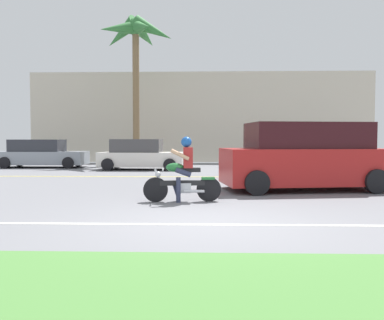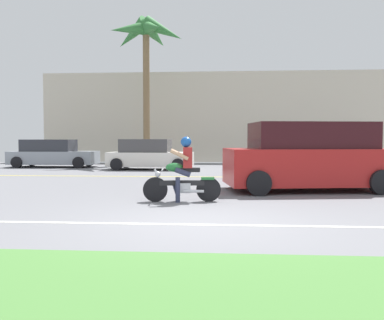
# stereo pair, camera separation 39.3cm
# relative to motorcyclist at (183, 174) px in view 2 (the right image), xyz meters

# --- Properties ---
(ground) EXTENTS (56.00, 30.00, 0.04)m
(ground) POSITION_rel_motorcyclist_xyz_m (0.51, 0.67, -0.64)
(ground) COLOR slate
(lane_line_near) EXTENTS (50.40, 0.12, 0.01)m
(lane_line_near) POSITION_rel_motorcyclist_xyz_m (0.51, -2.58, -0.62)
(lane_line_near) COLOR silver
(lane_line_near) RESTS_ON ground
(lane_line_far) EXTENTS (50.40, 0.12, 0.01)m
(lane_line_far) POSITION_rel_motorcyclist_xyz_m (0.51, 6.37, -0.62)
(lane_line_far) COLOR yellow
(lane_line_far) RESTS_ON ground
(motorcyclist) EXTENTS (1.77, 0.58, 1.48)m
(motorcyclist) POSITION_rel_motorcyclist_xyz_m (0.00, 0.00, 0.00)
(motorcyclist) COLOR black
(motorcyclist) RESTS_ON ground
(suv_nearby) EXTENTS (4.77, 2.73, 1.88)m
(suv_nearby) POSITION_rel_motorcyclist_xyz_m (3.27, 2.35, 0.29)
(suv_nearby) COLOR #AD1E1E
(suv_nearby) RESTS_ON ground
(parked_car_0) EXTENTS (4.33, 1.89, 1.41)m
(parked_car_0) POSITION_rel_motorcyclist_xyz_m (-7.80, 11.51, 0.04)
(parked_car_0) COLOR #8C939E
(parked_car_0) RESTS_ON ground
(parked_car_1) EXTENTS (3.96, 1.99, 1.42)m
(parked_car_1) POSITION_rel_motorcyclist_xyz_m (-2.56, 10.14, 0.04)
(parked_car_1) COLOR white
(parked_car_1) RESTS_ON ground
(palm_tree_0) EXTENTS (4.39, 4.41, 8.31)m
(palm_tree_0) POSITION_rel_motorcyclist_xyz_m (-3.37, 14.05, 6.40)
(palm_tree_0) COLOR brown
(palm_tree_0) RESTS_ON ground
(building_far) EXTENTS (21.25, 4.00, 5.58)m
(building_far) POSITION_rel_motorcyclist_xyz_m (0.14, 18.67, 2.16)
(building_far) COLOR beige
(building_far) RESTS_ON ground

